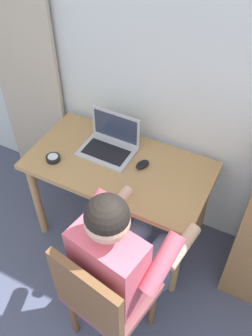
# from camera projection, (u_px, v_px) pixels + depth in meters

# --- Properties ---
(wall_back) EXTENTS (4.80, 0.05, 2.50)m
(wall_back) POSITION_uv_depth(u_px,v_px,m) (228.00, 80.00, 2.01)
(wall_back) COLOR silver
(wall_back) RESTS_ON ground_plane
(curtain_panel) EXTENTS (0.56, 0.03, 2.28)m
(curtain_panel) POSITION_uv_depth(u_px,v_px,m) (21.00, 48.00, 2.49)
(curtain_panel) COLOR #BCAD99
(curtain_panel) RESTS_ON ground_plane
(desk) EXTENTS (1.16, 0.62, 0.72)m
(desk) POSITION_uv_depth(u_px,v_px,m) (119.00, 176.00, 2.38)
(desk) COLOR tan
(desk) RESTS_ON ground_plane
(chair) EXTENTS (0.48, 0.47, 0.90)m
(chair) POSITION_uv_depth(u_px,v_px,m) (103.00, 297.00, 1.92)
(chair) COLOR brown
(chair) RESTS_ON ground_plane
(person_seated) EXTENTS (0.60, 0.63, 1.22)m
(person_seated) POSITION_uv_depth(u_px,v_px,m) (124.00, 253.00, 1.89)
(person_seated) COLOR #6B84AD
(person_seated) RESTS_ON ground_plane
(laptop) EXTENTS (0.34, 0.25, 0.24)m
(laptop) POSITION_uv_depth(u_px,v_px,m) (110.00, 143.00, 2.36)
(laptop) COLOR #B7BABF
(laptop) RESTS_ON desk
(computer_mouse) EXTENTS (0.09, 0.11, 0.03)m
(computer_mouse) POSITION_uv_depth(u_px,v_px,m) (142.00, 165.00, 2.28)
(computer_mouse) COLOR black
(computer_mouse) RESTS_ON desk
(desk_clock) EXTENTS (0.09, 0.09, 0.03)m
(desk_clock) POSITION_uv_depth(u_px,v_px,m) (53.00, 158.00, 2.32)
(desk_clock) COLOR black
(desk_clock) RESTS_ON desk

